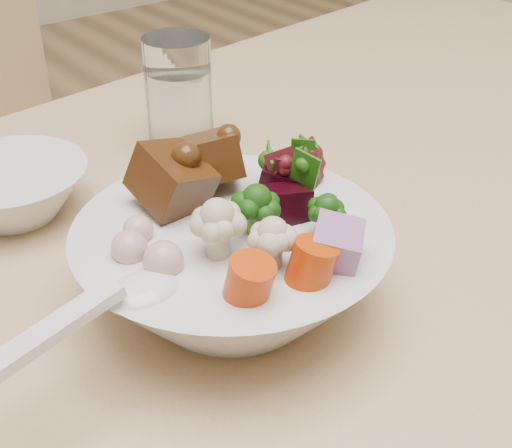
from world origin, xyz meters
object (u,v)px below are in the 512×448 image
Objects in this scene: dining_table at (360,212)px; food_bowl at (233,259)px; side_bowl at (12,192)px; water_glass at (179,98)px.

food_bowl is (-0.27, -0.11, 0.11)m from dining_table.
food_bowl is 0.26m from side_bowl.
food_bowl is at bearing -164.38° from dining_table.
dining_table is 10.01× the size of side_bowl.
water_glass is at bearing 124.18° from dining_table.
dining_table is at bearing -20.37° from side_bowl.
food_bowl is 1.94× the size of water_glass.
side_bowl is at bearing -172.41° from water_glass.
food_bowl is at bearing -70.04° from side_bowl.
water_glass is at bearing 65.27° from food_bowl.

